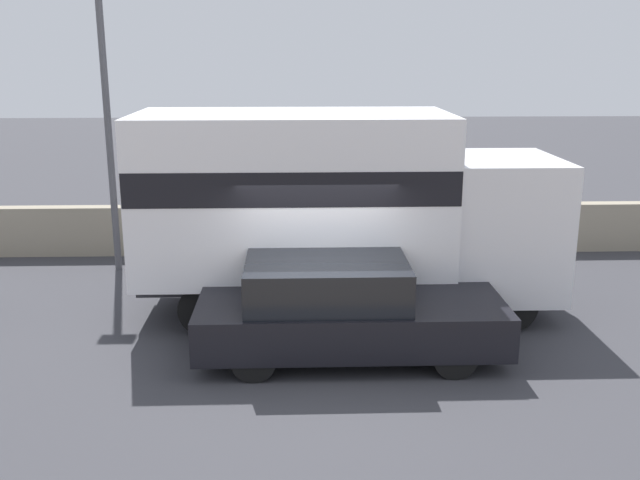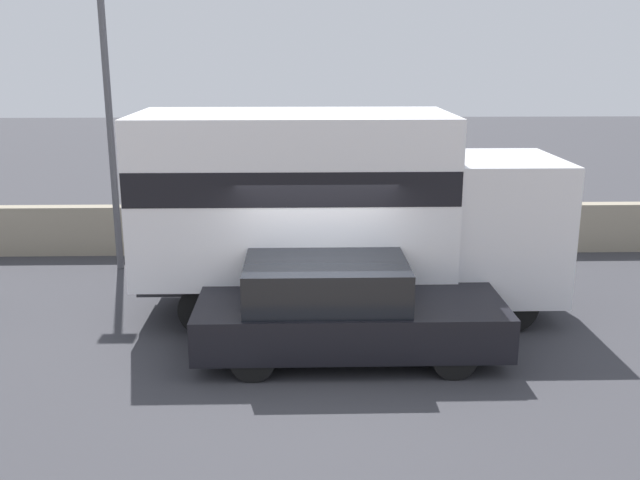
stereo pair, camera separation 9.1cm
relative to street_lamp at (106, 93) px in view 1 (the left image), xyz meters
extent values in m
plane|color=#38383D|center=(4.09, -4.96, -3.64)|extent=(80.00, 80.00, 0.00)
cube|color=gray|center=(4.09, 1.11, -3.09)|extent=(60.00, 0.35, 1.11)
cylinder|color=#4C4C51|center=(0.00, 0.00, -0.66)|extent=(0.14, 0.14, 5.96)
cube|color=silver|center=(7.27, -2.66, -2.09)|extent=(1.89, 2.32, 2.33)
cube|color=black|center=(8.20, -2.66, -1.62)|extent=(0.06, 1.97, 1.03)
cube|color=#2D2D33|center=(3.72, -2.66, -3.00)|extent=(5.22, 1.38, 0.25)
cube|color=white|center=(3.72, -2.66, -1.52)|extent=(5.22, 2.50, 2.71)
cube|color=black|center=(3.72, -2.66, -1.23)|extent=(5.20, 2.52, 0.54)
cylinder|color=black|center=(7.27, -1.67, -3.21)|extent=(0.86, 0.28, 0.86)
cylinder|color=black|center=(7.27, -3.65, -3.21)|extent=(0.86, 0.28, 0.86)
cylinder|color=black|center=(2.28, -1.67, -3.21)|extent=(0.86, 0.28, 0.86)
cylinder|color=black|center=(2.28, -3.65, -3.21)|extent=(0.86, 0.28, 0.86)
cylinder|color=black|center=(3.33, -1.67, -3.21)|extent=(0.86, 0.28, 0.86)
cylinder|color=black|center=(3.33, -3.65, -3.21)|extent=(0.86, 0.28, 0.86)
cube|color=black|center=(4.57, -4.58, -3.08)|extent=(4.55, 1.88, 0.65)
cube|color=black|center=(4.20, -4.58, -2.45)|extent=(2.37, 1.73, 0.62)
cylinder|color=black|center=(5.98, -3.76, -3.33)|extent=(0.64, 0.20, 0.64)
cylinder|color=black|center=(5.98, -5.40, -3.33)|extent=(0.64, 0.20, 0.64)
cylinder|color=black|center=(3.15, -3.76, -3.33)|extent=(0.64, 0.20, 0.64)
cylinder|color=black|center=(3.15, -5.40, -3.33)|extent=(0.64, 0.20, 0.64)
camera|label=1|loc=(3.76, -14.56, 0.83)|focal=40.00mm
camera|label=2|loc=(3.85, -14.56, 0.83)|focal=40.00mm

